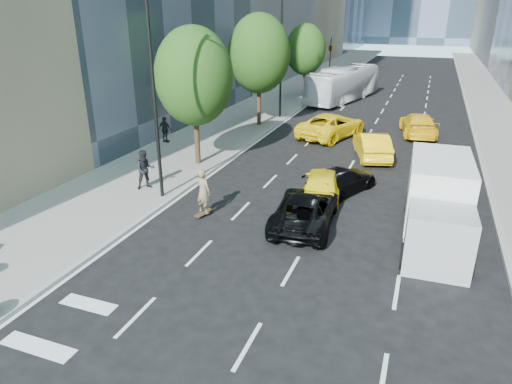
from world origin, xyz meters
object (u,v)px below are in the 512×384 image
at_px(black_sedan_mercedes, 341,180).
at_px(box_truck, 438,202).
at_px(skateboarder, 203,194).
at_px(black_sedan_lincoln, 305,209).
at_px(city_bus, 343,84).

relative_size(black_sedan_mercedes, box_truck, 0.68).
height_order(skateboarder, box_truck, box_truck).
bearing_deg(black_sedan_mercedes, black_sedan_lincoln, 104.58).
distance_m(black_sedan_lincoln, city_bus, 28.18).
relative_size(black_sedan_lincoln, box_truck, 0.79).
bearing_deg(city_bus, box_truck, -58.59).
distance_m(black_sedan_lincoln, box_truck, 5.11).
distance_m(city_bus, box_truck, 28.66).
height_order(skateboarder, city_bus, city_bus).
xyz_separation_m(black_sedan_mercedes, box_truck, (4.30, -3.51, 0.89)).
xyz_separation_m(black_sedan_lincoln, black_sedan_mercedes, (0.70, 4.13, -0.07)).
bearing_deg(black_sedan_mercedes, skateboarder, 67.92).
bearing_deg(city_bus, black_sedan_lincoln, -68.72).
bearing_deg(box_truck, skateboarder, -174.00).
relative_size(city_bus, box_truck, 1.82).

